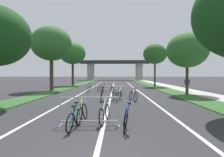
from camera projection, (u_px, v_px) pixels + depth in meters
The scene contains 27 objects.
grass_verge_left at pixel (76, 85), 32.51m from camera, with size 2.04×70.00×0.05m, color #2D5B26.
grass_verge_right at pixel (151, 85), 32.23m from camera, with size 2.04×70.00×0.05m, color #2D5B26.
sidewalk_path_right at pixel (164, 85), 32.18m from camera, with size 2.24×70.00×0.08m, color #ADA89E.
lane_stripe_center at pixel (113, 89), 23.98m from camera, with size 0.14×40.50×0.01m, color silver.
lane_stripe_right_lane at pixel (136, 89), 23.92m from camera, with size 0.14×40.50×0.01m, color silver.
lane_stripe_left_lane at pixel (89, 89), 24.05m from camera, with size 0.14×40.50×0.01m, color silver.
overpass_bridge at pixel (115, 66), 61.47m from camera, with size 22.64×4.27×6.31m.
tree_left_pine_near at pixel (51, 44), 21.42m from camera, with size 4.54×4.54×7.27m.
tree_left_pine_far at pixel (73, 53), 31.09m from camera, with size 4.20×4.20×7.09m.
tree_right_oak_mid at pixel (187, 50), 17.09m from camera, with size 3.68×3.68×5.59m.
tree_right_oak_near at pixel (155, 54), 28.35m from camera, with size 3.50×3.50×6.39m.
crowd_barrier_nearest at pixel (90, 112), 6.86m from camera, with size 2.18×0.55×1.05m.
crowd_barrier_second at pixel (110, 93), 13.63m from camera, with size 2.17×0.52×1.05m.
crowd_barrier_third at pixel (101, 87), 20.44m from camera, with size 2.18×0.57×1.05m.
bicycle_green_0 at pixel (115, 95), 13.27m from camera, with size 0.57×1.76×0.94m.
bicycle_purple_1 at pixel (103, 88), 20.03m from camera, with size 0.43×1.66×1.00m.
bicycle_blue_2 at pixel (126, 118), 6.45m from camera, with size 0.46×1.65×0.96m.
bicycle_orange_3 at pixel (100, 88), 20.96m from camera, with size 0.53×1.70×0.95m.
bicycle_red_4 at pixel (112, 89), 20.01m from camera, with size 0.49×1.67×0.97m.
bicycle_silver_5 at pixel (104, 113), 7.23m from camera, with size 0.42×1.68×0.97m.
bicycle_yellow_6 at pixel (81, 113), 7.44m from camera, with size 0.44×1.73×0.88m.
bicycle_white_7 at pixel (120, 95), 13.98m from camera, with size 0.46×1.61×0.93m.
bicycle_teal_8 at pixel (75, 118), 6.47m from camera, with size 0.53×1.62×0.91m.
bicycle_black_9 at pixel (102, 95), 14.04m from camera, with size 0.57×1.66×0.93m.
bicycle_green_10 at pixel (89, 88), 20.08m from camera, with size 0.59×1.65×0.94m.
bicycle_purple_11 at pixel (133, 96), 13.23m from camera, with size 0.55×1.69×0.95m.
pedestrian_waiting at pixel (187, 83), 20.60m from camera, with size 0.56×0.33×1.55m.
Camera 1 is at (0.46, -3.70, 1.86)m, focal length 30.55 mm.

